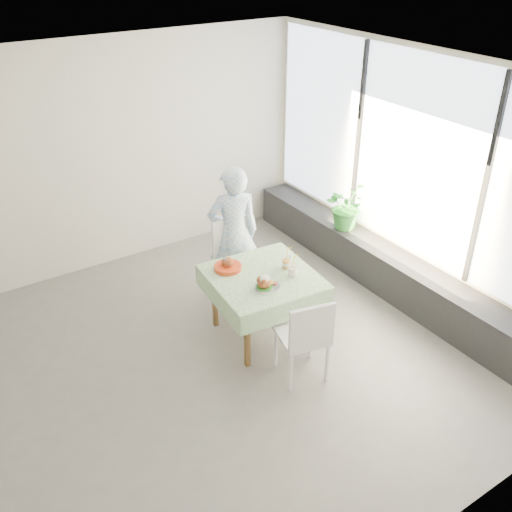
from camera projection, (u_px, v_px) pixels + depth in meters
floor at (180, 376)px, 5.58m from camera, size 6.00×6.00×0.00m
ceiling at (155, 87)px, 4.17m from camera, size 6.00×6.00×0.00m
wall_back at (76, 164)px, 6.68m from camera, size 6.00×0.02×2.80m
wall_front at (373, 445)px, 3.07m from camera, size 6.00×0.02×2.80m
wall_right at (415, 178)px, 6.30m from camera, size 0.02×5.00×2.80m
window_pane at (416, 158)px, 6.16m from camera, size 0.01×4.80×2.18m
window_ledge at (390, 272)px, 6.79m from camera, size 0.40×4.80×0.50m
cafe_table at (263, 298)px, 5.94m from camera, size 1.13×1.13×0.74m
chair_far at (240, 278)px, 6.57m from camera, size 0.50×0.50×0.99m
chair_near at (302, 352)px, 5.47m from camera, size 0.53×0.53×0.92m
diner at (233, 234)px, 6.45m from camera, size 0.68×0.55×1.61m
main_dish at (266, 284)px, 5.57m from camera, size 0.29×0.29×0.15m
juice_cup_orange at (286, 263)px, 5.89m from camera, size 0.10×0.10×0.27m
juice_cup_lemonade at (293, 270)px, 5.76m from camera, size 0.10×0.10×0.27m
second_dish at (228, 266)px, 5.88m from camera, size 0.29×0.29×0.14m
potted_plant at (346, 206)px, 7.11m from camera, size 0.71×0.70×0.59m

